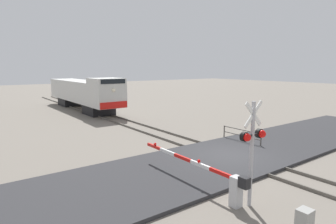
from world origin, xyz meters
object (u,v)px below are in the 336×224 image
Objects in this scene: locomotive at (84,92)px; crossing_gate at (218,178)px; crossing_signal at (253,142)px; guard_railing at (241,134)px.

locomotive is 2.61× the size of crossing_gate.
crossing_signal is 9.04m from guard_railing.
crossing_signal is at bearing -138.90° from guard_railing.
guard_railing is (6.68, 5.83, -1.76)m from crossing_signal.
locomotive is at bearing 80.70° from crossing_gate.
guard_railing is (2.96, -20.97, -1.44)m from locomotive.
locomotive is 27.06m from crossing_signal.
crossing_gate is 8.54m from guard_railing.
crossing_signal is 2.04m from crossing_gate.
crossing_gate is at bearing -146.90° from guard_railing.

